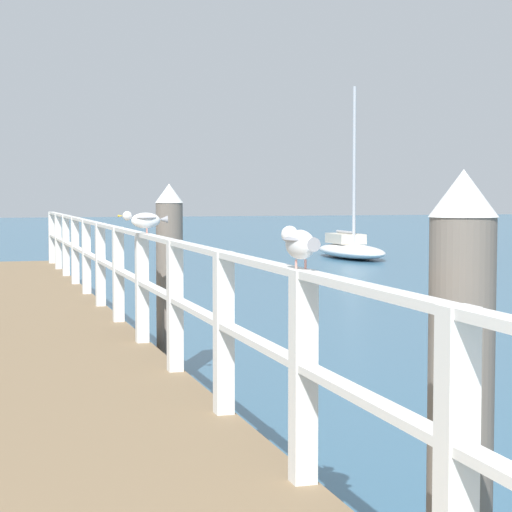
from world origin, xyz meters
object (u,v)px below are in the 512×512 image
object	(u,v)px
seagull_foreground	(300,243)
seagull_background	(145,220)
boat_2	(350,248)
dock_piling_near	(461,412)
dock_piling_far	(170,282)

from	to	relation	value
seagull_foreground	seagull_background	distance (m)	4.53
boat_2	dock_piling_near	bearing A→B (deg)	69.90
dock_piling_near	seagull_foreground	xyz separation A→B (m)	(-0.38, 1.00, 0.67)
seagull_background	boat_2	size ratio (longest dim) A/B	0.09
dock_piling_near	seagull_background	size ratio (longest dim) A/B	4.34
dock_piling_near	seagull_background	world-z (taller)	dock_piling_near
dock_piling_far	boat_2	bearing A→B (deg)	62.42
dock_piling_far	seagull_background	size ratio (longest dim) A/B	4.34
dock_piling_far	seagull_foreground	xyz separation A→B (m)	(-0.38, -5.28, 0.67)
dock_piling_near	dock_piling_far	bearing A→B (deg)	90.00
seagull_foreground	seagull_background	bearing A→B (deg)	90.76
dock_piling_near	boat_2	world-z (taller)	boat_2
dock_piling_near	dock_piling_far	distance (m)	6.28
seagull_foreground	dock_piling_near	bearing A→B (deg)	-68.47
seagull_foreground	seagull_background	xyz separation A→B (m)	(-0.01, 4.53, 0.00)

